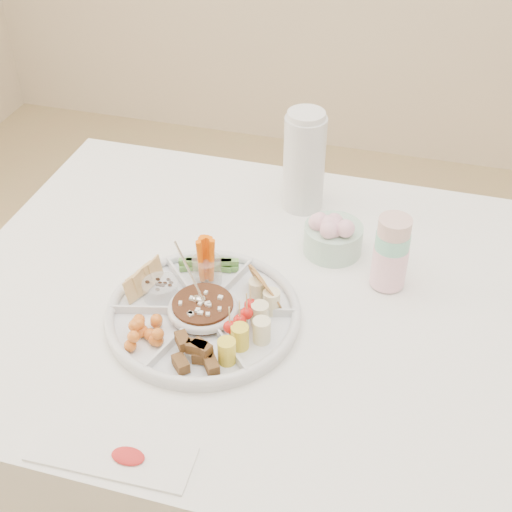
# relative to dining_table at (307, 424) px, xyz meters

# --- Properties ---
(dining_table) EXTENTS (1.52, 1.02, 0.76)m
(dining_table) POSITION_rel_dining_table_xyz_m (0.00, 0.00, 0.00)
(dining_table) COLOR white
(dining_table) RESTS_ON floor
(party_tray) EXTENTS (0.46, 0.46, 0.04)m
(party_tray) POSITION_rel_dining_table_xyz_m (-0.20, -0.10, 0.40)
(party_tray) COLOR silver
(party_tray) RESTS_ON dining_table
(bean_dip) EXTENTS (0.15, 0.15, 0.04)m
(bean_dip) POSITION_rel_dining_table_xyz_m (-0.20, -0.10, 0.41)
(bean_dip) COLOR brown
(bean_dip) RESTS_ON party_tray
(tortillas) EXTENTS (0.13, 0.13, 0.06)m
(tortillas) POSITION_rel_dining_table_xyz_m (-0.11, -0.01, 0.42)
(tortillas) COLOR #A36A2A
(tortillas) RESTS_ON party_tray
(carrot_cucumber) EXTENTS (0.14, 0.14, 0.11)m
(carrot_cucumber) POSITION_rel_dining_table_xyz_m (-0.24, 0.02, 0.44)
(carrot_cucumber) COLOR #FF6504
(carrot_cucumber) RESTS_ON party_tray
(pita_raisins) EXTENTS (0.12, 0.12, 0.05)m
(pita_raisins) POSITION_rel_dining_table_xyz_m (-0.33, -0.07, 0.42)
(pita_raisins) COLOR #EAB88E
(pita_raisins) RESTS_ON party_tray
(cherries) EXTENTS (0.13, 0.13, 0.04)m
(cherries) POSITION_rel_dining_table_xyz_m (-0.30, -0.19, 0.42)
(cherries) COLOR orange
(cherries) RESTS_ON party_tray
(granola_chunks) EXTENTS (0.12, 0.12, 0.04)m
(granola_chunks) POSITION_rel_dining_table_xyz_m (-0.17, -0.23, 0.42)
(granola_chunks) COLOR brown
(granola_chunks) RESTS_ON party_tray
(banana_tomato) EXTENTS (0.13, 0.13, 0.09)m
(banana_tomato) POSITION_rel_dining_table_xyz_m (-0.08, -0.14, 0.44)
(banana_tomato) COLOR #DAD464
(banana_tomato) RESTS_ON party_tray
(cup_stack) EXTENTS (0.07, 0.07, 0.20)m
(cup_stack) POSITION_rel_dining_table_xyz_m (0.13, 0.11, 0.48)
(cup_stack) COLOR white
(cup_stack) RESTS_ON dining_table
(thermos) EXTENTS (0.12, 0.12, 0.25)m
(thermos) POSITION_rel_dining_table_xyz_m (-0.11, 0.35, 0.51)
(thermos) COLOR silver
(thermos) RESTS_ON dining_table
(flower_bowl) EXTENTS (0.14, 0.14, 0.10)m
(flower_bowl) POSITION_rel_dining_table_xyz_m (-0.00, 0.19, 0.43)
(flower_bowl) COLOR #8EB0A0
(flower_bowl) RESTS_ON dining_table
(placemat) EXTENTS (0.28, 0.10, 0.01)m
(placemat) POSITION_rel_dining_table_xyz_m (-0.24, -0.45, 0.38)
(placemat) COLOR white
(placemat) RESTS_ON dining_table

